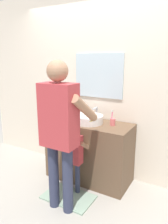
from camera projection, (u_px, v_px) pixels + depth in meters
name	position (u px, v px, depth m)	size (l,w,h in m)	color
ground_plane	(79.00, 188.00, 2.95)	(14.00, 14.00, 0.00)	#9E998E
back_wall	(100.00, 85.00, 3.15)	(4.40, 0.10, 2.70)	beige
vanity_cabinet	(89.00, 151.00, 3.10)	(1.19, 0.54, 0.86)	brown
sink_basin	(89.00, 119.00, 2.97)	(0.40, 0.40, 0.11)	silver
faucet	(96.00, 114.00, 3.16)	(0.18, 0.14, 0.18)	#B7BABF
toothbrush_cup	(113.00, 122.00, 2.86)	(0.07, 0.07, 0.21)	#D86666
bath_mat	(68.00, 197.00, 2.74)	(0.64, 0.40, 0.02)	gray
child_toddler	(74.00, 153.00, 2.73)	(0.29, 0.29, 0.93)	#2D334C
adult_parent	(60.00, 125.00, 2.32)	(0.53, 0.56, 1.72)	#2D334C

